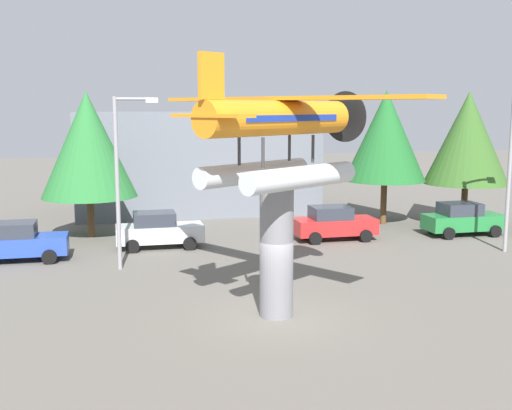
{
  "coord_description": "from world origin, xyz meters",
  "views": [
    {
      "loc": [
        -5.08,
        -19.31,
        6.8
      ],
      "look_at": [
        0.0,
        3.0,
        3.23
      ],
      "focal_mm": 44.17,
      "sensor_mm": 36.0,
      "label": 1
    }
  ],
  "objects_px": {
    "display_pedestal": "(276,252)",
    "tree_far_east": "(468,138)",
    "car_near_blue": "(17,242)",
    "floatplane_monument": "(280,133)",
    "car_mid_silver": "(158,230)",
    "tree_center_back": "(386,136)",
    "streetlight_primary": "(122,169)",
    "car_far_red": "(334,223)",
    "storefront_building": "(195,162)",
    "tree_east": "(88,145)",
    "car_distant_green": "(463,219)"
  },
  "relations": [
    {
      "from": "display_pedestal",
      "to": "car_mid_silver",
      "type": "bearing_deg",
      "value": 105.32
    },
    {
      "from": "car_far_red",
      "to": "car_distant_green",
      "type": "distance_m",
      "value": 7.14
    },
    {
      "from": "streetlight_primary",
      "to": "tree_center_back",
      "type": "relative_size",
      "value": 0.93
    },
    {
      "from": "streetlight_primary",
      "to": "tree_far_east",
      "type": "bearing_deg",
      "value": 17.04
    },
    {
      "from": "car_near_blue",
      "to": "storefront_building",
      "type": "distance_m",
      "value": 15.74
    },
    {
      "from": "floatplane_monument",
      "to": "car_mid_silver",
      "type": "height_order",
      "value": "floatplane_monument"
    },
    {
      "from": "car_far_red",
      "to": "storefront_building",
      "type": "height_order",
      "value": "storefront_building"
    },
    {
      "from": "car_near_blue",
      "to": "floatplane_monument",
      "type": "bearing_deg",
      "value": -45.59
    },
    {
      "from": "display_pedestal",
      "to": "tree_east",
      "type": "relative_size",
      "value": 0.57
    },
    {
      "from": "floatplane_monument",
      "to": "tree_far_east",
      "type": "xyz_separation_m",
      "value": [
        14.66,
        13.19,
        -0.94
      ]
    },
    {
      "from": "floatplane_monument",
      "to": "car_near_blue",
      "type": "distance_m",
      "value": 14.46
    },
    {
      "from": "floatplane_monument",
      "to": "tree_far_east",
      "type": "bearing_deg",
      "value": 8.03
    },
    {
      "from": "display_pedestal",
      "to": "floatplane_monument",
      "type": "bearing_deg",
      "value": 33.95
    },
    {
      "from": "car_near_blue",
      "to": "tree_center_back",
      "type": "xyz_separation_m",
      "value": [
        19.64,
        4.77,
        4.28
      ]
    },
    {
      "from": "display_pedestal",
      "to": "car_distant_green",
      "type": "xyz_separation_m",
      "value": [
        13.05,
        10.53,
        -1.28
      ]
    },
    {
      "from": "storefront_building",
      "to": "tree_center_back",
      "type": "bearing_deg",
      "value": -36.68
    },
    {
      "from": "car_mid_silver",
      "to": "streetlight_primary",
      "type": "xyz_separation_m",
      "value": [
        -1.69,
        -3.8,
        3.36
      ]
    },
    {
      "from": "floatplane_monument",
      "to": "display_pedestal",
      "type": "bearing_deg",
      "value": 180.0
    },
    {
      "from": "tree_far_east",
      "to": "floatplane_monument",
      "type": "bearing_deg",
      "value": -138.02
    },
    {
      "from": "tree_far_east",
      "to": "car_mid_silver",
      "type": "bearing_deg",
      "value": -173.03
    },
    {
      "from": "car_near_blue",
      "to": "car_mid_silver",
      "type": "bearing_deg",
      "value": 12.04
    },
    {
      "from": "car_far_red",
      "to": "tree_far_east",
      "type": "bearing_deg",
      "value": 14.89
    },
    {
      "from": "car_distant_green",
      "to": "tree_far_east",
      "type": "relative_size",
      "value": 0.55
    },
    {
      "from": "car_far_red",
      "to": "storefront_building",
      "type": "relative_size",
      "value": 0.28
    },
    {
      "from": "floatplane_monument",
      "to": "tree_far_east",
      "type": "relative_size",
      "value": 1.2
    },
    {
      "from": "car_far_red",
      "to": "storefront_building",
      "type": "bearing_deg",
      "value": 117.21
    },
    {
      "from": "tree_center_back",
      "to": "tree_east",
      "type": "bearing_deg",
      "value": -179.95
    },
    {
      "from": "car_mid_silver",
      "to": "storefront_building",
      "type": "height_order",
      "value": "storefront_building"
    },
    {
      "from": "floatplane_monument",
      "to": "tree_center_back",
      "type": "height_order",
      "value": "floatplane_monument"
    },
    {
      "from": "tree_east",
      "to": "tree_center_back",
      "type": "xyz_separation_m",
      "value": [
        16.61,
        0.02,
        0.28
      ]
    },
    {
      "from": "floatplane_monument",
      "to": "tree_center_back",
      "type": "relative_size",
      "value": 1.19
    },
    {
      "from": "floatplane_monument",
      "to": "car_distant_green",
      "type": "xyz_separation_m",
      "value": [
        12.95,
        10.46,
        -5.1
      ]
    },
    {
      "from": "car_mid_silver",
      "to": "tree_far_east",
      "type": "distance_m",
      "value": 18.42
    },
    {
      "from": "display_pedestal",
      "to": "car_distant_green",
      "type": "distance_m",
      "value": 16.82
    },
    {
      "from": "storefront_building",
      "to": "floatplane_monument",
      "type": "bearing_deg",
      "value": -90.3
    },
    {
      "from": "tree_east",
      "to": "streetlight_primary",
      "type": "bearing_deg",
      "value": -77.53
    },
    {
      "from": "floatplane_monument",
      "to": "car_distant_green",
      "type": "relative_size",
      "value": 2.2
    },
    {
      "from": "car_near_blue",
      "to": "tree_far_east",
      "type": "relative_size",
      "value": 0.55
    },
    {
      "from": "car_far_red",
      "to": "car_mid_silver",
      "type": "bearing_deg",
      "value": 178.88
    },
    {
      "from": "car_near_blue",
      "to": "tree_far_east",
      "type": "height_order",
      "value": "tree_far_east"
    },
    {
      "from": "display_pedestal",
      "to": "storefront_building",
      "type": "bearing_deg",
      "value": 89.42
    },
    {
      "from": "display_pedestal",
      "to": "car_far_red",
      "type": "xyz_separation_m",
      "value": [
        5.92,
        10.91,
        -1.28
      ]
    },
    {
      "from": "storefront_building",
      "to": "car_far_red",
      "type": "bearing_deg",
      "value": -62.79
    },
    {
      "from": "display_pedestal",
      "to": "tree_center_back",
      "type": "height_order",
      "value": "tree_center_back"
    },
    {
      "from": "tree_far_east",
      "to": "car_near_blue",
      "type": "bearing_deg",
      "value": -171.69
    },
    {
      "from": "tree_east",
      "to": "tree_far_east",
      "type": "height_order",
      "value": "tree_far_east"
    },
    {
      "from": "car_far_red",
      "to": "streetlight_primary",
      "type": "bearing_deg",
      "value": -161.2
    },
    {
      "from": "tree_far_east",
      "to": "tree_center_back",
      "type": "bearing_deg",
      "value": 164.52
    },
    {
      "from": "display_pedestal",
      "to": "tree_far_east",
      "type": "height_order",
      "value": "tree_far_east"
    },
    {
      "from": "floatplane_monument",
      "to": "streetlight_primary",
      "type": "distance_m",
      "value": 8.86
    }
  ]
}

